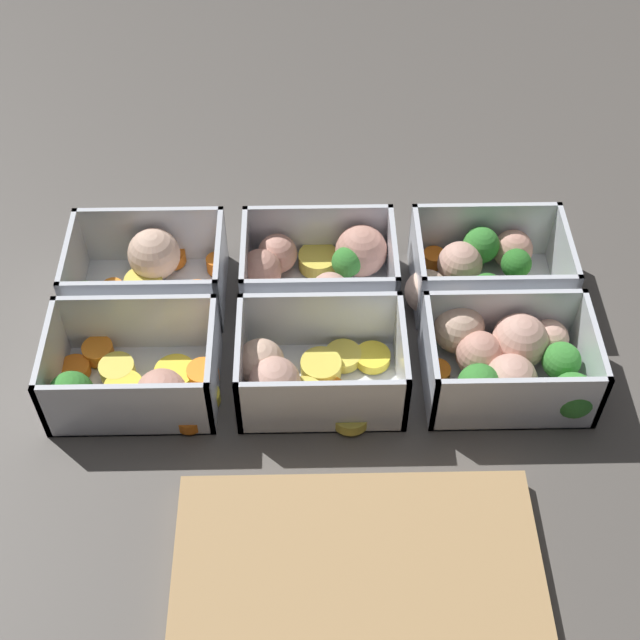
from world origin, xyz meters
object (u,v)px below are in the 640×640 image
Objects in this scene: container_near_right at (144,274)px; container_far_center at (304,372)px; container_far_left at (508,360)px; container_far_right at (134,380)px; container_near_left at (482,274)px; container_near_center at (319,270)px.

container_far_center is at bearing 141.65° from container_near_right.
container_near_right is at bearing -38.35° from container_far_center.
container_far_left is (-0.34, 0.11, 0.00)m from container_near_right.
container_near_right is 1.01× the size of container_far_left.
container_far_left is at bearing -177.44° from container_far_center.
container_far_center is 1.01× the size of container_far_right.
container_near_left is 1.16× the size of container_far_left.
container_far_left is 0.33m from container_far_right.
container_far_right is (0.33, 0.01, -0.00)m from container_far_left.
container_near_center is 1.04× the size of container_near_right.
container_near_left is 1.14× the size of container_near_right.
container_near_left is 0.34m from container_far_right.
container_near_left is 1.09× the size of container_far_center.
container_near_center is 0.20m from container_far_left.
container_far_right is (0.16, 0.13, -0.00)m from container_near_center.
container_near_center is (0.16, -0.01, -0.00)m from container_near_left.
container_far_center is at bearing 2.56° from container_far_left.
container_near_center is 1.05× the size of container_far_left.
container_far_center is 0.15m from container_far_right.
container_near_center is 0.21m from container_far_right.
container_far_left is at bearing -177.64° from container_far_right.
container_near_left is 1.10× the size of container_near_center.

